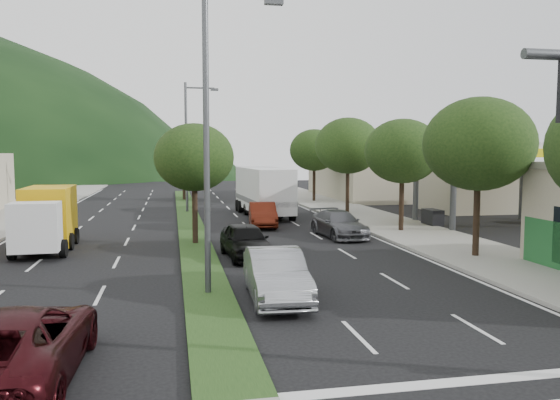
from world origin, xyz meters
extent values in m
cube|color=gray|center=(12.50, 25.00, 0.07)|extent=(5.00, 90.00, 0.15)
cube|color=#1B3814|center=(0.00, 28.00, 0.06)|extent=(1.60, 56.00, 0.12)
cube|color=silver|center=(19.00, 22.00, 5.00)|extent=(12.00, 8.00, 0.50)
cube|color=yellow|center=(19.00, 22.00, 4.65)|extent=(12.20, 8.20, 0.50)
cylinder|color=#47494C|center=(15.00, 19.50, 2.30)|extent=(0.36, 0.36, 4.60)
cylinder|color=#47494C|center=(15.00, 24.50, 2.30)|extent=(0.36, 0.36, 4.60)
cylinder|color=#47494C|center=(23.00, 24.50, 2.30)|extent=(0.36, 0.36, 4.60)
cube|color=black|center=(15.00, 22.00, 0.55)|extent=(0.80, 1.60, 1.10)
cube|color=black|center=(23.00, 22.00, 0.55)|extent=(0.80, 1.60, 1.10)
cube|color=#B8B192|center=(19.50, 44.00, 2.60)|extent=(10.00, 16.00, 5.20)
cylinder|color=black|center=(12.00, 12.00, 2.05)|extent=(0.28, 0.28, 3.81)
ellipsoid|color=black|center=(12.00, 12.00, 5.05)|extent=(4.80, 4.80, 4.08)
cylinder|color=black|center=(12.00, 20.00, 1.94)|extent=(0.28, 0.28, 3.58)
ellipsoid|color=black|center=(12.00, 20.00, 4.76)|extent=(4.40, 4.40, 3.74)
cylinder|color=black|center=(12.00, 30.00, 2.11)|extent=(0.28, 0.28, 3.92)
ellipsoid|color=black|center=(12.00, 30.00, 5.19)|extent=(5.00, 5.00, 4.25)
cylinder|color=black|center=(12.00, 40.00, 2.00)|extent=(0.28, 0.28, 3.70)
ellipsoid|color=black|center=(12.00, 40.00, 4.90)|extent=(4.60, 4.60, 3.91)
cylinder|color=black|center=(0.00, 18.00, 1.80)|extent=(0.28, 0.28, 3.36)
ellipsoid|color=black|center=(0.00, 18.00, 4.44)|extent=(4.00, 4.00, 3.40)
cylinder|color=black|center=(0.00, 44.00, 2.02)|extent=(0.28, 0.28, 3.81)
ellipsoid|color=black|center=(0.00, 44.00, 5.02)|extent=(4.80, 4.80, 4.08)
cylinder|color=#47494C|center=(0.00, 8.00, 5.00)|extent=(0.20, 0.20, 10.00)
cube|color=#47494C|center=(2.20, 8.00, 9.50)|extent=(0.60, 0.25, 0.18)
cylinder|color=#47494C|center=(0.00, 33.00, 5.00)|extent=(0.20, 0.20, 10.00)
cylinder|color=#47494C|center=(1.10, 33.00, 9.60)|extent=(2.20, 0.12, 0.12)
cube|color=#47494C|center=(2.20, 33.00, 9.50)|extent=(0.60, 0.25, 0.18)
imported|color=#95989C|center=(2.09, 7.08, 0.80)|extent=(1.87, 4.89, 1.59)
imported|color=#330B0F|center=(-4.30, 2.00, 0.79)|extent=(2.76, 5.74, 1.58)
imported|color=black|center=(2.06, 14.15, 0.77)|extent=(2.18, 4.65, 1.54)
imported|color=#4F5054|center=(7.94, 19.15, 0.72)|extent=(2.47, 5.14, 1.45)
imported|color=#541A0E|center=(4.47, 24.15, 0.76)|extent=(2.06, 4.76, 1.52)
imported|color=black|center=(5.34, 29.15, 0.63)|extent=(2.52, 4.74, 1.27)
cube|color=silver|center=(-6.95, 15.31, 1.47)|extent=(2.06, 1.54, 2.12)
cube|color=#D39E0B|center=(-7.06, 18.71, 1.57)|extent=(2.25, 3.94, 2.85)
cube|color=black|center=(-7.04, 17.98, 0.41)|extent=(2.02, 5.40, 0.28)
cylinder|color=black|center=(-5.90, 15.73, 0.41)|extent=(0.30, 0.84, 0.83)
cylinder|color=black|center=(-8.02, 15.66, 0.41)|extent=(0.30, 0.84, 0.83)
cylinder|color=black|center=(-5.97, 17.74, 0.41)|extent=(0.30, 0.84, 0.83)
cylinder|color=black|center=(-8.09, 17.67, 0.41)|extent=(0.30, 0.84, 0.83)
cylinder|color=black|center=(-6.03, 19.56, 0.41)|extent=(0.30, 0.84, 0.83)
cylinder|color=black|center=(-8.15, 19.49, 0.41)|extent=(0.30, 0.84, 0.83)
cube|color=silver|center=(5.50, 29.92, 2.00)|extent=(3.04, 9.37, 3.08)
cube|color=slate|center=(5.50, 29.92, 1.23)|extent=(3.10, 9.38, 0.36)
cylinder|color=black|center=(4.03, 33.55, 0.46)|extent=(0.41, 0.94, 0.93)
cylinder|color=black|center=(6.59, 33.68, 0.46)|extent=(0.41, 0.94, 0.93)
cylinder|color=black|center=(4.08, 32.44, 0.46)|extent=(0.41, 0.94, 0.93)
cylinder|color=black|center=(6.65, 32.57, 0.46)|extent=(0.41, 0.94, 0.93)
cylinder|color=black|center=(4.39, 26.53, 0.46)|extent=(0.41, 0.94, 0.93)
cylinder|color=black|center=(6.95, 26.66, 0.46)|extent=(0.41, 0.94, 0.93)
camera|label=1|loc=(-1.09, -9.66, 4.68)|focal=35.00mm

